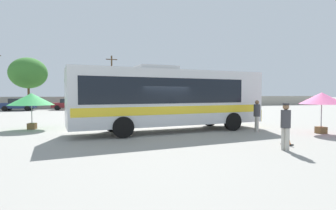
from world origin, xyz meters
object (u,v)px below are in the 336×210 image
vendor_umbrella_secondary_green (31,100)px  roadside_tree_midleft (78,81)px  passenger_waiting_on_apron (286,124)px  vendor_umbrella_near_gate_pink (322,99)px  utility_pole_far (112,80)px  attendant_by_bus_door (257,114)px  coach_bus_silver_yellow (168,97)px  parked_car_third_white (110,103)px  parked_car_second_maroon (68,104)px  roadside_tree_midright (118,84)px  roadside_tree_left (28,73)px  traffic_cone_on_apron (287,138)px  parked_car_leftmost_dark_blue (19,104)px

vendor_umbrella_secondary_green → roadside_tree_midleft: size_ratio=0.42×
passenger_waiting_on_apron → roadside_tree_midleft: bearing=101.5°
vendor_umbrella_near_gate_pink → utility_pole_far: (-7.58, 32.34, 2.45)m
attendant_by_bus_door → vendor_umbrella_near_gate_pink: vendor_umbrella_near_gate_pink is taller
coach_bus_silver_yellow → vendor_umbrella_near_gate_pink: 8.26m
vendor_umbrella_secondary_green → parked_car_third_white: size_ratio=0.57×
roadside_tree_midleft → coach_bus_silver_yellow: bearing=-80.9°
utility_pole_far → parked_car_second_maroon: bearing=-139.8°
parked_car_third_white → utility_pole_far: bearing=81.2°
utility_pole_far → roadside_tree_midleft: utility_pole_far is taller
coach_bus_silver_yellow → utility_pole_far: (-0.02, 29.02, 2.35)m
roadside_tree_midleft → roadside_tree_midright: 6.62m
vendor_umbrella_secondary_green → roadside_tree_left: bearing=100.0°
coach_bus_silver_yellow → traffic_cone_on_apron: (3.46, -5.35, -1.64)m
passenger_waiting_on_apron → parked_car_third_white: passenger_waiting_on_apron is taller
attendant_by_bus_door → traffic_cone_on_apron: size_ratio=2.77×
vendor_umbrella_near_gate_pink → vendor_umbrella_secondary_green: 16.52m
parked_car_second_maroon → utility_pole_far: 9.02m
traffic_cone_on_apron → parked_car_leftmost_dark_blue: bearing=118.6°
vendor_umbrella_near_gate_pink → roadside_tree_midright: 35.34m
parked_car_second_maroon → parked_car_third_white: 5.48m
passenger_waiting_on_apron → parked_car_leftmost_dark_blue: passenger_waiting_on_apron is taller
parked_car_leftmost_dark_blue → roadside_tree_left: roadside_tree_left is taller
passenger_waiting_on_apron → parked_car_leftmost_dark_blue: bearing=116.6°
utility_pole_far → roadside_tree_midright: 2.78m
vendor_umbrella_near_gate_pink → parked_car_leftmost_dark_blue: 33.37m
vendor_umbrella_secondary_green → parked_car_second_maroon: size_ratio=0.63×
parked_car_second_maroon → passenger_waiting_on_apron: bearing=-73.3°
passenger_waiting_on_apron → roadside_tree_midleft: roadside_tree_midleft is taller
passenger_waiting_on_apron → roadside_tree_left: (-14.80, 36.11, 4.21)m
coach_bus_silver_yellow → roadside_tree_midright: 31.50m
coach_bus_silver_yellow → roadside_tree_midleft: size_ratio=1.83×
parked_car_third_white → roadside_tree_left: roadside_tree_left is taller
attendant_by_bus_door → vendor_umbrella_secondary_green: (-12.22, 5.11, 0.79)m
vendor_umbrella_near_gate_pink → roadside_tree_midright: (-6.22, 34.72, 2.03)m
roadside_tree_midright → traffic_cone_on_apron: (2.12, -36.76, -3.58)m
passenger_waiting_on_apron → roadside_tree_midright: size_ratio=0.31×
attendant_by_bus_door → vendor_umbrella_secondary_green: vendor_umbrella_secondary_green is taller
vendor_umbrella_near_gate_pink → parked_car_leftmost_dark_blue: (-19.82, 26.82, -1.04)m
roadside_tree_midleft → roadside_tree_left: bearing=-161.2°
coach_bus_silver_yellow → utility_pole_far: size_ratio=1.37×
traffic_cone_on_apron → attendant_by_bus_door: bearing=71.3°
utility_pole_far → coach_bus_silver_yellow: bearing=-90.0°
roadside_tree_left → roadside_tree_midright: (13.53, 1.48, -1.34)m
passenger_waiting_on_apron → traffic_cone_on_apron: passenger_waiting_on_apron is taller
vendor_umbrella_near_gate_pink → roadside_tree_left: 38.82m
roadside_tree_left → traffic_cone_on_apron: (15.65, -35.28, -4.92)m
parked_car_third_white → attendant_by_bus_door: bearing=-77.3°
vendor_umbrella_near_gate_pink → parked_car_leftmost_dark_blue: vendor_umbrella_near_gate_pink is taller
parked_car_leftmost_dark_blue → roadside_tree_left: bearing=89.3°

